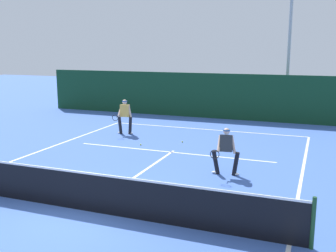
# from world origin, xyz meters

# --- Properties ---
(ground_plane) EXTENTS (80.00, 80.00, 0.00)m
(ground_plane) POSITION_xyz_m (0.00, 0.00, 0.00)
(ground_plane) COLOR #4166B9
(court_line_baseline_far) EXTENTS (9.90, 0.10, 0.01)m
(court_line_baseline_far) POSITION_xyz_m (0.00, 10.97, 0.00)
(court_line_baseline_far) COLOR white
(court_line_baseline_far) RESTS_ON ground_plane
(court_line_sideline_right) EXTENTS (0.10, 21.93, 0.01)m
(court_line_sideline_right) POSITION_xyz_m (4.95, 0.00, 0.00)
(court_line_sideline_right) COLOR white
(court_line_sideline_right) RESTS_ON ground_plane
(court_line_service) EXTENTS (8.07, 0.10, 0.01)m
(court_line_service) POSITION_xyz_m (0.00, 6.16, 0.00)
(court_line_service) COLOR white
(court_line_service) RESTS_ON ground_plane
(court_line_centre) EXTENTS (0.10, 6.40, 0.01)m
(court_line_centre) POSITION_xyz_m (0.00, 3.20, 0.00)
(court_line_centre) COLOR white
(court_line_centre) RESTS_ON ground_plane
(tennis_net) EXTENTS (10.85, 0.09, 1.12)m
(tennis_net) POSITION_xyz_m (0.00, 0.00, 0.53)
(tennis_net) COLOR #1E4723
(tennis_net) RESTS_ON ground_plane
(player_near) EXTENTS (0.93, 0.86, 1.54)m
(player_near) POSITION_xyz_m (2.62, 4.14, 0.84)
(player_near) COLOR black
(player_near) RESTS_ON ground_plane
(player_far) EXTENTS (0.77, 0.90, 1.65)m
(player_far) POSITION_xyz_m (-3.27, 8.55, 0.91)
(player_far) COLOR black
(player_far) RESTS_ON ground_plane
(tennis_ball) EXTENTS (0.07, 0.07, 0.07)m
(tennis_ball) POSITION_xyz_m (-0.14, 7.87, 0.03)
(tennis_ball) COLOR #D1E033
(tennis_ball) RESTS_ON ground_plane
(tennis_ball_extra) EXTENTS (0.07, 0.07, 0.07)m
(tennis_ball_extra) POSITION_xyz_m (-1.61, 6.75, 0.03)
(tennis_ball_extra) COLOR #D1E033
(tennis_ball_extra) RESTS_ON ground_plane
(back_fence_windscreen) EXTENTS (22.55, 0.12, 2.60)m
(back_fence_windscreen) POSITION_xyz_m (0.00, 14.29, 1.30)
(back_fence_windscreen) COLOR #123B22
(back_fence_windscreen) RESTS_ON ground_plane
(light_pole) EXTENTS (0.55, 0.44, 7.32)m
(light_pole) POSITION_xyz_m (3.44, 15.95, 4.50)
(light_pole) COLOR #9EA39E
(light_pole) RESTS_ON ground_plane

